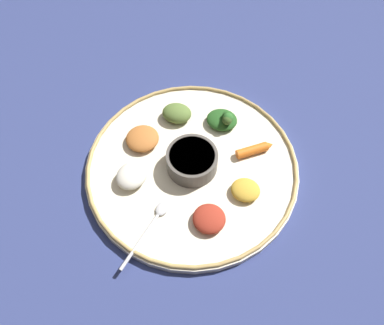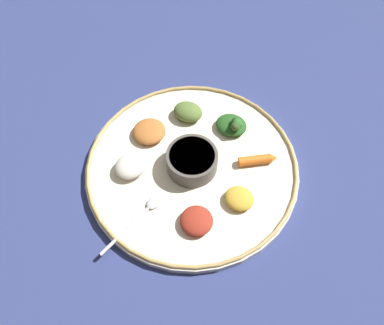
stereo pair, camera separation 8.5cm
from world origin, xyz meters
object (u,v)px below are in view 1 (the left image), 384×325
Objects in this scene: center_bowl at (192,160)px; spoon at (152,223)px; greens_pile at (223,119)px; carrot_near_spoon at (255,150)px.

spoon is at bearing -31.75° from center_bowl.
greens_pile is at bearing 146.81° from center_bowl.
carrot_near_spoon reaches higher than spoon.
carrot_near_spoon is at bearing 38.84° from greens_pile.
center_bowl is at bearing 148.25° from spoon.
center_bowl is 0.74× the size of spoon.
spoon is at bearing -32.42° from greens_pile.
center_bowl reaches higher than spoon.
greens_pile is 0.95× the size of carrot_near_spoon.
greens_pile is (-0.24, 0.15, 0.01)m from spoon.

